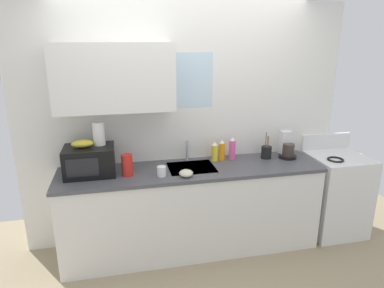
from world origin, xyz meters
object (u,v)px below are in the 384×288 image
(microwave, at_px, (90,161))
(dish_soap_bottle_orange, at_px, (222,150))
(banana_bunch, at_px, (82,144))
(cereal_canister, at_px, (127,165))
(dish_soap_bottle_yellow, at_px, (215,152))
(dish_soap_bottle_pink, at_px, (232,149))
(small_bowl, at_px, (186,173))
(paper_towel_roll, at_px, (99,134))
(coffee_maker, at_px, (287,148))
(stove_range, at_px, (334,193))
(utensil_crock, at_px, (266,152))
(mug_white, at_px, (162,171))

(microwave, distance_m, dish_soap_bottle_orange, 1.34)
(banana_bunch, relative_size, cereal_canister, 0.98)
(cereal_canister, bearing_deg, dish_soap_bottle_yellow, 13.62)
(dish_soap_bottle_pink, distance_m, small_bowl, 0.69)
(dish_soap_bottle_yellow, height_order, cereal_canister, dish_soap_bottle_yellow)
(microwave, xyz_separation_m, dish_soap_bottle_yellow, (1.25, 0.12, -0.04))
(paper_towel_roll, height_order, cereal_canister, paper_towel_roll)
(dish_soap_bottle_pink, bearing_deg, paper_towel_roll, -177.03)
(microwave, bearing_deg, cereal_canister, -16.13)
(coffee_maker, height_order, dish_soap_bottle_yellow, coffee_maker)
(dish_soap_bottle_orange, relative_size, small_bowl, 1.70)
(dish_soap_bottle_orange, bearing_deg, stove_range, -7.39)
(dish_soap_bottle_pink, distance_m, cereal_canister, 1.13)
(stove_range, xyz_separation_m, paper_towel_roll, (-2.52, 0.10, 0.82))
(dish_soap_bottle_yellow, bearing_deg, stove_range, -6.95)
(microwave, height_order, cereal_canister, microwave)
(banana_bunch, bearing_deg, microwave, -1.80)
(banana_bunch, relative_size, utensil_crock, 0.69)
(paper_towel_roll, bearing_deg, cereal_canister, -32.01)
(mug_white, bearing_deg, small_bowl, -15.26)
(dish_soap_bottle_yellow, xyz_separation_m, small_bowl, (-0.38, -0.37, -0.06))
(dish_soap_bottle_orange, distance_m, dish_soap_bottle_pink, 0.11)
(dish_soap_bottle_yellow, height_order, mug_white, dish_soap_bottle_yellow)
(stove_range, xyz_separation_m, cereal_canister, (-2.28, -0.05, 0.54))
(cereal_canister, relative_size, utensil_crock, 0.70)
(stove_range, relative_size, dish_soap_bottle_yellow, 5.26)
(microwave, relative_size, coffee_maker, 1.64)
(coffee_maker, xyz_separation_m, small_bowl, (-1.17, -0.31, -0.07))
(dish_soap_bottle_yellow, xyz_separation_m, mug_white, (-0.60, -0.31, -0.05))
(dish_soap_bottle_orange, distance_m, mug_white, 0.75)
(microwave, height_order, dish_soap_bottle_pink, microwave)
(stove_range, xyz_separation_m, microwave, (-2.62, 0.04, 0.58))
(paper_towel_roll, relative_size, cereal_canister, 1.08)
(dish_soap_bottle_orange, bearing_deg, mug_white, -155.36)
(microwave, relative_size, dish_soap_bottle_pink, 1.90)
(banana_bunch, xyz_separation_m, utensil_crock, (1.86, 0.07, -0.24))
(mug_white, xyz_separation_m, small_bowl, (0.22, -0.06, -0.02))
(stove_range, xyz_separation_m, dish_soap_bottle_yellow, (-1.37, 0.17, 0.54))
(microwave, distance_m, mug_white, 0.68)
(dish_soap_bottle_pink, xyz_separation_m, cereal_canister, (-1.10, -0.22, -0.01))
(cereal_canister, relative_size, mug_white, 2.15)
(coffee_maker, bearing_deg, microwave, -178.32)
(dish_soap_bottle_yellow, relative_size, dish_soap_bottle_orange, 0.93)
(utensil_crock, bearing_deg, mug_white, -167.39)
(stove_range, xyz_separation_m, dish_soap_bottle_pink, (-1.18, 0.17, 0.56))
(stove_range, height_order, cereal_canister, cereal_canister)
(dish_soap_bottle_orange, bearing_deg, banana_bunch, -174.98)
(coffee_maker, height_order, cereal_canister, coffee_maker)
(paper_towel_roll, bearing_deg, banana_bunch, -161.57)
(stove_range, height_order, mug_white, stove_range)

